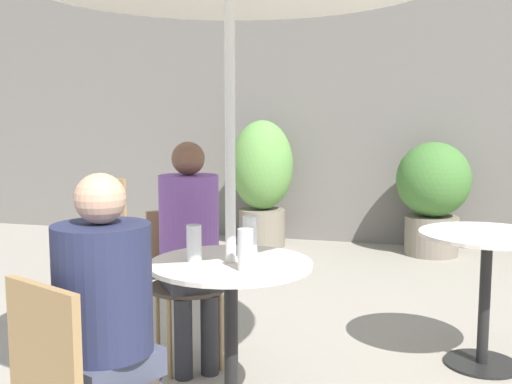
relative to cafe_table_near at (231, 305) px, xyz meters
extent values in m
cube|color=slate|center=(-0.01, 4.11, 0.96)|extent=(10.00, 0.06, 3.00)
cylinder|color=black|center=(0.00, 0.00, -0.18)|extent=(0.06, 0.06, 0.69)
cylinder|color=silver|center=(0.00, 0.00, 0.18)|extent=(0.69, 0.69, 0.02)
cylinder|color=black|center=(1.11, 0.98, -0.54)|extent=(0.39, 0.39, 0.01)
cylinder|color=black|center=(1.11, 0.98, -0.18)|extent=(0.06, 0.06, 0.69)
cylinder|color=silver|center=(1.11, 0.98, 0.18)|extent=(0.71, 0.71, 0.02)
cylinder|color=#42382D|center=(-0.42, 0.56, -0.11)|extent=(0.42, 0.42, 0.02)
cylinder|color=#9E7A4C|center=(-0.40, 0.75, -0.33)|extent=(0.02, 0.02, 0.42)
cylinder|color=#9E7A4C|center=(-0.61, 0.58, -0.33)|extent=(0.02, 0.02, 0.42)
cylinder|color=#9E7A4C|center=(-0.23, 0.53, -0.33)|extent=(0.02, 0.02, 0.42)
cylinder|color=#9E7A4C|center=(-0.45, 0.36, -0.33)|extent=(0.02, 0.02, 0.42)
cube|color=#9E7A4C|center=(-0.54, 0.71, 0.09)|extent=(0.30, 0.24, 0.38)
cube|color=#9E7A4C|center=(-0.34, -0.82, 0.09)|extent=(0.34, 0.17, 0.38)
cylinder|color=#42382D|center=(-1.87, 2.06, -0.11)|extent=(0.42, 0.42, 0.02)
cylinder|color=#9E7A4C|center=(-1.71, 2.16, -0.33)|extent=(0.02, 0.02, 0.42)
cylinder|color=#9E7A4C|center=(-1.98, 2.22, -0.33)|extent=(0.02, 0.02, 0.42)
cylinder|color=#9E7A4C|center=(-1.76, 1.89, -0.33)|extent=(0.02, 0.02, 0.42)
cylinder|color=#9E7A4C|center=(-2.03, 1.95, -0.33)|extent=(0.02, 0.02, 0.42)
cube|color=#9E7A4C|center=(-1.83, 2.24, 0.09)|extent=(0.36, 0.10, 0.38)
cylinder|color=#2D2D33|center=(-0.38, 0.39, -0.33)|extent=(0.09, 0.09, 0.42)
cylinder|color=#2D2D33|center=(-0.27, 0.47, -0.33)|extent=(0.09, 0.09, 0.42)
cube|color=#2D2D33|center=(-0.40, 0.52, -0.05)|extent=(0.39, 0.40, 0.09)
cylinder|color=#7A4C9E|center=(-0.40, 0.52, 0.25)|extent=(0.31, 0.31, 0.50)
sphere|color=brown|center=(-0.40, 0.52, 0.58)|extent=(0.17, 0.17, 0.17)
cube|color=#42475B|center=(-0.25, -0.61, -0.05)|extent=(0.38, 0.40, 0.10)
cylinder|color=#232847|center=(-0.25, -0.61, 0.22)|extent=(0.33, 0.33, 0.44)
sphere|color=tan|center=(-0.25, -0.61, 0.52)|extent=(0.17, 0.17, 0.17)
cylinder|color=silver|center=(0.04, 0.15, 0.27)|extent=(0.07, 0.07, 0.17)
cylinder|color=silver|center=(-0.15, -0.03, 0.26)|extent=(0.06, 0.06, 0.15)
cylinder|color=silver|center=(0.10, -0.12, 0.27)|extent=(0.06, 0.06, 0.17)
cylinder|color=slate|center=(-0.83, 3.64, -0.35)|extent=(0.48, 0.48, 0.39)
ellipsoid|color=#609947|center=(-0.83, 3.64, 0.31)|extent=(0.64, 0.64, 0.93)
cylinder|color=slate|center=(0.88, 3.69, -0.35)|extent=(0.52, 0.52, 0.38)
ellipsoid|color=#427533|center=(0.88, 3.69, 0.20)|extent=(0.71, 0.71, 0.73)
cylinder|color=silver|center=(0.00, 0.00, 0.53)|extent=(0.04, 0.04, 2.14)
camera|label=1|loc=(0.76, -2.35, 0.78)|focal=42.00mm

